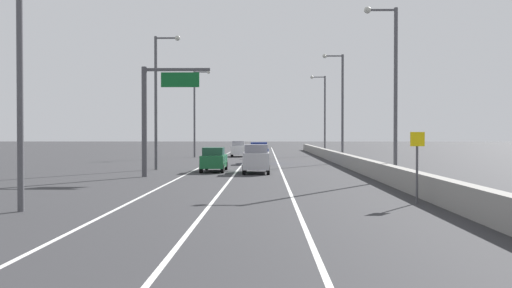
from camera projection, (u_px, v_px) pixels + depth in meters
ground_plane at (264, 158)px, 69.47m from camera, size 320.00×320.00×0.00m
lane_stripe_left at (212, 162)px, 60.56m from camera, size 0.16×130.00×0.00m
lane_stripe_center at (244, 162)px, 60.50m from camera, size 0.16×130.00×0.00m
lane_stripe_right at (277, 162)px, 60.44m from camera, size 0.16×130.00×0.00m
jersey_barrier_right at (357, 164)px, 45.33m from camera, size 0.60×120.00×1.10m
overhead_sign_gantry at (155, 107)px, 38.68m from camera, size 4.68×0.36×7.50m
speed_advisory_sign at (417, 161)px, 23.83m from camera, size 0.60×0.11×3.00m
lamp_post_right_second at (392, 81)px, 36.04m from camera, size 2.14×0.44×10.99m
lamp_post_right_third at (340, 101)px, 57.15m from camera, size 2.14×0.44×10.99m
lamp_post_right_fourth at (323, 110)px, 78.24m from camera, size 2.14×0.44×10.99m
lamp_post_left_near at (26, 45)px, 21.24m from camera, size 2.14×0.44×10.99m
lamp_post_left_mid at (159, 93)px, 46.55m from camera, size 2.14×0.44×10.99m
lamp_post_left_far at (196, 108)px, 71.87m from camera, size 2.14×0.44×10.99m
car_silver_0 at (256, 159)px, 42.41m from camera, size 2.01×4.46×2.15m
car_blue_1 at (259, 153)px, 56.15m from camera, size 2.00×4.81×2.13m
car_green_2 at (214, 159)px, 44.22m from camera, size 1.83×4.76×1.89m
car_white_3 at (238, 149)px, 73.78m from camera, size 1.96×4.35×2.05m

